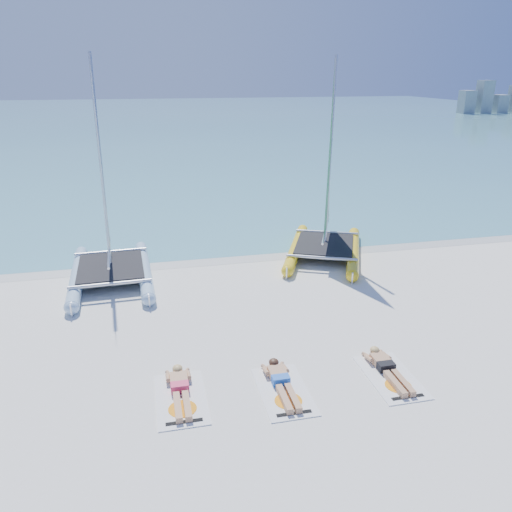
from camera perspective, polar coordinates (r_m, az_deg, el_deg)
The scene contains 12 objects.
ground at distance 12.87m, azimuth 0.80°, elevation -8.50°, with size 140.00×140.00×0.00m, color silver.
sea at distance 74.27m, azimuth -11.01°, elevation 15.15°, with size 140.00×115.00×0.01m, color #76BAC5.
wet_sand_strip at distance 17.79m, azimuth -3.33°, elevation -0.12°, with size 140.00×1.40×0.01m, color silver.
distant_skyline at distance 92.29m, azimuth 25.98°, elevation 15.70°, with size 14.00×2.00×5.00m.
catamaran_blue at distance 16.00m, azimuth -16.86°, elevation 4.55°, with size 2.65×5.23×7.02m.
catamaran_yellow at distance 17.99m, azimuth 8.23°, elevation 7.25°, with size 4.31×5.68×6.99m.
towel_a at distance 10.57m, azimuth -8.56°, elevation -15.81°, with size 1.00×1.85×0.02m, color white.
sunbather_a at distance 10.66m, azimuth -8.68°, elevation -14.74°, with size 0.37×1.73×0.26m.
towel_b at distance 10.68m, azimuth 3.17°, elevation -15.16°, with size 1.00×1.85×0.02m, color white.
sunbather_b at distance 10.77m, azimuth 2.90°, elevation -14.11°, with size 0.37×1.73×0.26m.
towel_c at distance 11.46m, azimuth 15.12°, elevation -13.18°, with size 1.00×1.85×0.02m, color white.
sunbather_c at distance 11.54m, azimuth 14.73°, elevation -12.24°, with size 0.37×1.73×0.26m.
Camera 1 is at (-2.66, -10.96, 6.20)m, focal length 35.00 mm.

